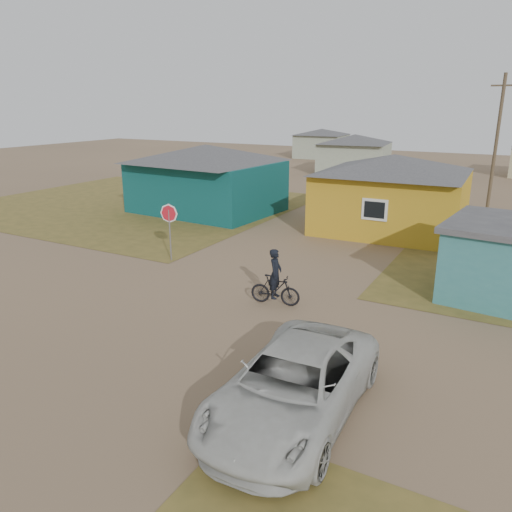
{
  "coord_description": "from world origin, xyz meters",
  "views": [
    {
      "loc": [
        8.55,
        -11.35,
        6.34
      ],
      "look_at": [
        0.67,
        3.0,
        1.3
      ],
      "focal_mm": 35.0,
      "sensor_mm": 36.0,
      "label": 1
    }
  ],
  "objects": [
    {
      "name": "vehicle",
      "position": [
        4.86,
        -3.01,
        0.75
      ],
      "size": [
        2.64,
        5.44,
        1.49
      ],
      "primitive_type": "imported",
      "rotation": [
        0.0,
        0.0,
        0.03
      ],
      "color": "#BABBB6",
      "rests_on": "ground"
    },
    {
      "name": "house_pale_west",
      "position": [
        -6.0,
        34.0,
        1.86
      ],
      "size": [
        7.04,
        6.15,
        3.6
      ],
      "color": "#969F89",
      "rests_on": "ground"
    },
    {
      "name": "house_teal",
      "position": [
        -8.5,
        13.5,
        2.05
      ],
      "size": [
        8.93,
        7.08,
        4.0
      ],
      "color": "#0B3E3F",
      "rests_on": "ground"
    },
    {
      "name": "cyclist",
      "position": [
        1.77,
        2.29,
        0.69
      ],
      "size": [
        1.72,
        0.73,
        1.88
      ],
      "color": "black",
      "rests_on": "ground"
    },
    {
      "name": "utility_pole_near",
      "position": [
        6.5,
        22.0,
        4.14
      ],
      "size": [
        1.4,
        0.2,
        8.0
      ],
      "color": "brown",
      "rests_on": "ground"
    },
    {
      "name": "house_pale_north",
      "position": [
        -14.0,
        46.0,
        1.75
      ],
      "size": [
        6.28,
        5.81,
        3.4
      ],
      "color": "#969F89",
      "rests_on": "ground"
    },
    {
      "name": "house_yellow",
      "position": [
        2.5,
        14.0,
        2.0
      ],
      "size": [
        7.72,
        6.76,
        3.9
      ],
      "color": "#BE901D",
      "rests_on": "ground"
    },
    {
      "name": "grass_nw",
      "position": [
        -14.0,
        13.0,
        0.01
      ],
      "size": [
        20.0,
        18.0,
        0.0
      ],
      "primitive_type": "cube",
      "color": "olive",
      "rests_on": "ground"
    },
    {
      "name": "stop_sign",
      "position": [
        -4.2,
        4.45,
        1.78
      ],
      "size": [
        0.78,
        0.23,
        2.41
      ],
      "color": "gray",
      "rests_on": "ground"
    },
    {
      "name": "ground",
      "position": [
        0.0,
        0.0,
        0.0
      ],
      "size": [
        120.0,
        120.0,
        0.0
      ],
      "primitive_type": "plane",
      "color": "#81664A"
    }
  ]
}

